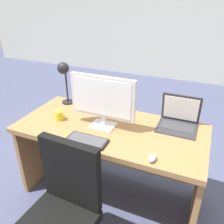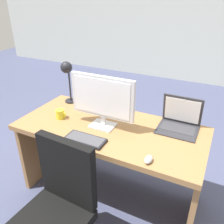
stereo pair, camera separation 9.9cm
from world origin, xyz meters
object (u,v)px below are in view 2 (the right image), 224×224
Objects in this scene: coffee_mug at (60,114)px; office_chair at (57,219)px; monitor at (102,99)px; mouse at (149,159)px; desk_lamp at (67,73)px; keyboard at (85,139)px; desk at (112,145)px; laptop at (180,118)px.

office_chair is (0.39, -0.62, -0.43)m from coffee_mug.
monitor is at bearing 6.62° from coffee_mug.
mouse is 0.21× the size of desk_lamp.
coffee_mug is at bearing 152.22° from keyboard.
desk_lamp reaches higher than keyboard.
keyboard is 0.50m from mouse.
office_chair reaches higher than desk.
monitor is 1.70× the size of laptop.
laptop is at bearing 81.49° from mouse.
laptop reaches higher than coffee_mug.
mouse reaches higher than keyboard.
laptop is 0.55m from mouse.
desk_lamp is at bearing 160.77° from desk.
desk_lamp reaches higher than desk.
desk_lamp reaches higher than mouse.
desk is 5.03× the size of keyboard.
laptop is at bearing 58.40° from office_chair.
desk is at bearing -157.65° from laptop.
keyboard is at bearing -27.78° from coffee_mug.
desk_lamp is (-1.09, -0.01, 0.23)m from laptop.
monitor is at bearing 86.64° from keyboard.
desk_lamp is 0.43m from coffee_mug.
mouse is 1.18m from desk_lamp.
coffee_mug is (-0.97, -0.32, -0.04)m from laptop.
monitor is 6.11× the size of mouse.
laptop reaches higher than office_chair.
laptop reaches higher than desk.
keyboard is 0.43m from coffee_mug.
desk is 2.89× the size of monitor.
coffee_mug is at bearing -166.84° from desk.
laptop is at bearing 22.35° from desk.
coffee_mug is (-0.40, -0.05, -0.21)m from monitor.
mouse is (-0.08, -0.54, -0.06)m from laptop.
coffee_mug is (-0.38, 0.20, 0.03)m from keyboard.
mouse is at bearing -2.85° from keyboard.
laptop is (0.51, 0.21, 0.29)m from desk.
desk_lamp is at bearing 153.26° from monitor.
desk is 1.70× the size of office_chair.
mouse is at bearing 38.46° from office_chair.
mouse reaches higher than desk.
mouse is 0.88× the size of coffee_mug.
desk_lamp is (-0.51, 0.51, 0.30)m from keyboard.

